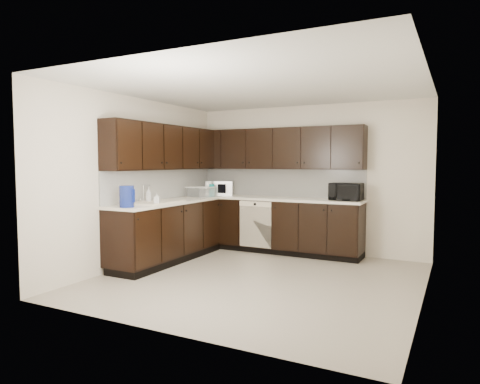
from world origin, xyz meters
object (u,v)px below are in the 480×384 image
toaster_oven (222,188)px  microwave (346,192)px  sink (155,207)px  blue_pitcher (127,196)px  storage_bin (201,192)px

toaster_oven → microwave: bearing=-26.7°
sink → blue_pitcher: size_ratio=2.82×
microwave → storage_bin: microwave is taller
storage_bin → blue_pitcher: 1.92m
sink → storage_bin: size_ratio=1.92×
sink → storage_bin: bearing=88.7°
sink → storage_bin: sink is taller
toaster_oven → blue_pitcher: 2.48m
toaster_oven → storage_bin: 0.57m
microwave → toaster_oven: (-2.30, 0.12, -0.01)m
toaster_oven → blue_pitcher: size_ratio=1.38×
microwave → toaster_oven: size_ratio=1.22×
toaster_oven → blue_pitcher: bearing=-114.7°
sink → toaster_oven: size_ratio=2.04×
sink → toaster_oven: bearing=85.8°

